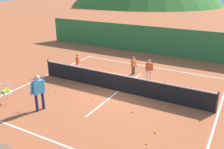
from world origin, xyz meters
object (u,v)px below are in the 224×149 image
object	(u,v)px
tennis_ball_3	(164,107)
tennis_ball_6	(133,112)
tennis_ball_2	(147,143)
tennis_ball_7	(93,100)
instructor	(38,89)
tennis_ball_5	(156,132)
tennis_net	(119,83)
student_1	(133,64)
ball_cart	(5,91)
tennis_ball_4	(59,86)
student_0	(78,61)
student_2	(149,68)
tennis_ball_0	(56,91)

from	to	relation	value
tennis_ball_3	tennis_ball_6	distance (m)	1.53
tennis_ball_2	tennis_ball_7	world-z (taller)	same
instructor	tennis_ball_6	distance (m)	4.37
tennis_ball_2	tennis_ball_5	xyz separation A→B (m)	(0.05, 0.84, 0.00)
tennis_ball_3	tennis_ball_7	bearing A→B (deg)	-164.57
tennis_net	tennis_ball_7	world-z (taller)	tennis_net
student_1	ball_cart	xyz separation A→B (m)	(-3.83, -6.50, -0.12)
tennis_ball_7	tennis_net	bearing A→B (deg)	68.83
tennis_ball_6	tennis_ball_4	bearing A→B (deg)	172.15
tennis_ball_4	tennis_ball_3	bearing A→B (deg)	3.82
student_0	tennis_ball_3	size ratio (longest dim) A/B	17.94
tennis_ball_2	tennis_ball_7	size ratio (longest dim) A/B	1.00
ball_cart	tennis_ball_2	distance (m)	7.26
student_1	tennis_ball_7	world-z (taller)	student_1
tennis_ball_3	instructor	bearing A→B (deg)	-149.34
tennis_ball_2	tennis_ball_7	xyz separation A→B (m)	(-3.68, 2.05, 0.00)
student_2	tennis_ball_6	distance (m)	4.17
tennis_ball_0	tennis_ball_6	world-z (taller)	same
tennis_ball_3	tennis_ball_6	size ratio (longest dim) A/B	1.00
tennis_net	student_2	size ratio (longest dim) A/B	7.77
tennis_ball_4	student_0	bearing A→B (deg)	100.04
student_0	ball_cart	bearing A→B (deg)	-95.16
student_1	student_0	bearing A→B (deg)	-159.27
ball_cart	tennis_ball_0	distance (m)	2.56
tennis_net	student_0	xyz separation A→B (m)	(-3.70, 1.41, 0.23)
student_1	tennis_ball_7	size ratio (longest dim) A/B	17.54
ball_cart	student_0	bearing A→B (deg)	84.84
student_2	ball_cart	bearing A→B (deg)	-129.37
tennis_net	tennis_ball_7	bearing A→B (deg)	-111.17
tennis_ball_4	tennis_ball_6	distance (m)	4.95
ball_cart	tennis_ball_3	world-z (taller)	ball_cart
tennis_ball_3	tennis_ball_2	bearing A→B (deg)	-83.75
student_0	tennis_ball_7	size ratio (longest dim) A/B	17.94
tennis_ball_6	ball_cart	bearing A→B (deg)	-160.35
tennis_ball_2	tennis_ball_6	distance (m)	2.37
tennis_ball_6	tennis_ball_7	bearing A→B (deg)	176.17
student_0	tennis_ball_2	size ratio (longest dim) A/B	17.94
student_1	ball_cart	distance (m)	7.54
student_2	tennis_ball_0	bearing A→B (deg)	-133.54
tennis_ball_2	tennis_ball_7	distance (m)	4.21
tennis_ball_0	student_0	bearing A→B (deg)	104.41
tennis_net	tennis_ball_4	distance (m)	3.47
student_0	student_1	size ratio (longest dim) A/B	1.02
tennis_ball_0	tennis_ball_7	xyz separation A→B (m)	(2.29, 0.07, 0.00)
tennis_net	student_0	world-z (taller)	student_0
tennis_net	ball_cart	world-z (taller)	tennis_net
ball_cart	tennis_ball_3	distance (m)	7.61
ball_cart	tennis_ball_0	bearing A→B (deg)	59.73
tennis_net	tennis_ball_7	xyz separation A→B (m)	(-0.62, -1.60, -0.47)
tennis_net	tennis_ball_5	bearing A→B (deg)	-42.10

